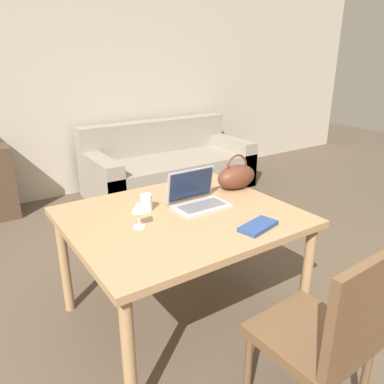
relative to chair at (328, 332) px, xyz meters
The scene contains 9 objects.
wall_back 3.76m from the chair, 92.88° to the left, with size 10.00×0.06×2.70m.
dining_table 0.97m from the chair, 97.41° to the left, with size 1.27×1.09×0.72m.
chair is the anchor object (origin of this frame).
couch 3.28m from the chair, 71.38° to the left, with size 1.99×0.93×0.82m.
laptop 1.06m from the chair, 88.31° to the left, with size 0.33×0.24×0.21m.
drinking_glass 1.18m from the chair, 103.40° to the left, with size 0.07×0.07×0.10m.
wine_glass 1.07m from the chair, 113.56° to the left, with size 0.07×0.07×0.15m.
handbag 1.24m from the chair, 69.01° to the left, with size 0.30×0.17×0.24m.
book 0.62m from the chair, 78.42° to the left, with size 0.25×0.16×0.02m.
Camera 1 is at (-1.00, -1.07, 1.60)m, focal length 35.00 mm.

